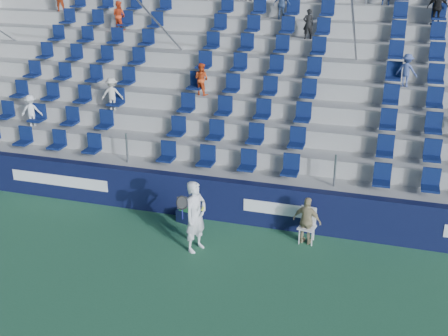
# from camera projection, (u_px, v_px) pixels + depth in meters

# --- Properties ---
(ground) EXTENTS (70.00, 70.00, 0.00)m
(ground) POSITION_uv_depth(u_px,v_px,m) (180.00, 279.00, 12.93)
(ground) COLOR #2C6844
(ground) RESTS_ON ground
(sponsor_wall) EXTENTS (24.00, 0.32, 1.20)m
(sponsor_wall) POSITION_uv_depth(u_px,v_px,m) (221.00, 200.00, 15.50)
(sponsor_wall) COLOR #0E1336
(sponsor_wall) RESTS_ON ground
(grandstand) EXTENTS (24.00, 8.17, 6.63)m
(grandstand) POSITION_uv_depth(u_px,v_px,m) (264.00, 100.00, 19.45)
(grandstand) COLOR #9B9B96
(grandstand) RESTS_ON ground
(tennis_player) EXTENTS (0.73, 0.79, 1.85)m
(tennis_player) POSITION_uv_depth(u_px,v_px,m) (196.00, 216.00, 13.82)
(tennis_player) COLOR silver
(tennis_player) RESTS_ON ground
(line_judge_chair) EXTENTS (0.47, 0.48, 0.92)m
(line_judge_chair) POSITION_uv_depth(u_px,v_px,m) (308.00, 222.00, 14.41)
(line_judge_chair) COLOR white
(line_judge_chair) RESTS_ON ground
(line_judge) EXTENTS (0.80, 0.46, 1.28)m
(line_judge) POSITION_uv_depth(u_px,v_px,m) (307.00, 221.00, 14.23)
(line_judge) COLOR tan
(line_judge) RESTS_ON ground
(ball_bin) EXTENTS (0.71, 0.56, 0.35)m
(ball_bin) POSITION_uv_depth(u_px,v_px,m) (189.00, 215.00, 15.51)
(ball_bin) COLOR black
(ball_bin) RESTS_ON ground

